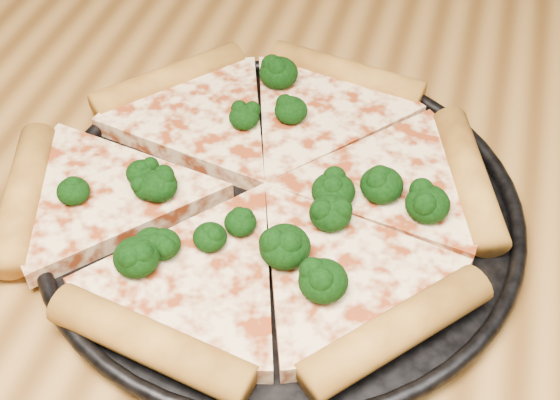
# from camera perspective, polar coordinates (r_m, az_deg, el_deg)

# --- Properties ---
(pizza_pan) EXTENTS (0.34, 0.34, 0.02)m
(pizza_pan) POSITION_cam_1_polar(r_m,az_deg,el_deg) (0.53, 0.00, -0.63)
(pizza_pan) COLOR black
(pizza_pan) RESTS_ON dining_table
(pizza) EXTENTS (0.37, 0.34, 0.03)m
(pizza) POSITION_cam_1_polar(r_m,az_deg,el_deg) (0.53, -1.56, 1.06)
(pizza) COLOR #FFD99C
(pizza) RESTS_ON pizza_pan
(broccoli_florets) EXTENTS (0.26, 0.24, 0.02)m
(broccoli_florets) POSITION_cam_1_polar(r_m,az_deg,el_deg) (0.51, -0.99, 0.40)
(broccoli_florets) COLOR black
(broccoli_florets) RESTS_ON pizza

